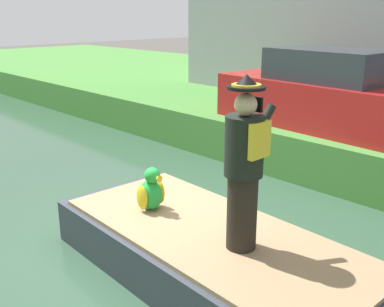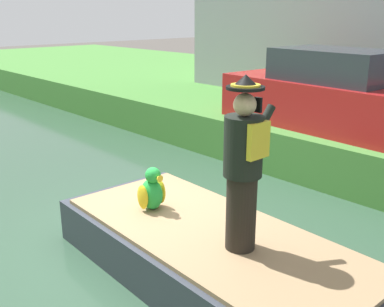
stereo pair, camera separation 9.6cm
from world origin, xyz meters
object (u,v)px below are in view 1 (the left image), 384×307
(person_pirate, at_px, (244,165))
(parrot_plush, at_px, (151,191))
(boat, at_px, (212,255))
(parked_car_red, at_px, (321,94))

(person_pirate, distance_m, parrot_plush, 1.59)
(person_pirate, bearing_deg, parrot_plush, 80.13)
(parrot_plush, bearing_deg, person_pirate, -86.66)
(boat, xyz_separation_m, person_pirate, (-0.04, -0.47, 1.23))
(parked_car_red, bearing_deg, person_pirate, -157.65)
(boat, distance_m, person_pirate, 1.32)
(boat, height_order, person_pirate, person_pirate)
(person_pirate, height_order, parrot_plush, person_pirate)
(person_pirate, xyz_separation_m, parrot_plush, (-0.08, 1.43, -0.68))
(person_pirate, height_order, parked_car_red, person_pirate)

